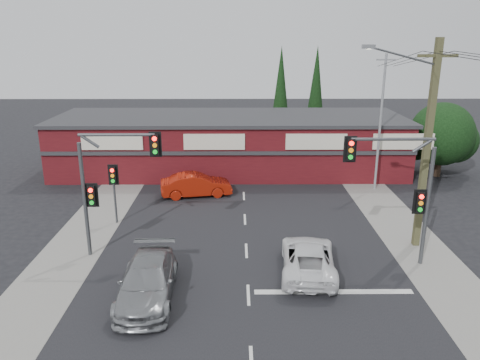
{
  "coord_description": "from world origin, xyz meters",
  "views": [
    {
      "loc": [
        -0.45,
        -18.42,
        10.05
      ],
      "look_at": [
        -0.31,
        3.0,
        3.43
      ],
      "focal_mm": 35.0,
      "sensor_mm": 36.0,
      "label": 1
    }
  ],
  "objects_px": {
    "silver_suv": "(147,281)",
    "red_sedan": "(196,185)",
    "shop_building": "(230,143)",
    "utility_pole": "(425,140)",
    "white_suv": "(308,258)"
  },
  "relations": [
    {
      "from": "white_suv",
      "to": "utility_pole",
      "type": "distance_m",
      "value": 7.88
    },
    {
      "from": "silver_suv",
      "to": "shop_building",
      "type": "relative_size",
      "value": 0.19
    },
    {
      "from": "silver_suv",
      "to": "red_sedan",
      "type": "bearing_deg",
      "value": 83.87
    },
    {
      "from": "shop_building",
      "to": "utility_pole",
      "type": "height_order",
      "value": "utility_pole"
    },
    {
      "from": "silver_suv",
      "to": "utility_pole",
      "type": "bearing_deg",
      "value": 19.51
    },
    {
      "from": "white_suv",
      "to": "shop_building",
      "type": "xyz_separation_m",
      "value": [
        -3.68,
        16.75,
        1.45
      ]
    },
    {
      "from": "utility_pole",
      "to": "white_suv",
      "type": "bearing_deg",
      "value": -154.13
    },
    {
      "from": "white_suv",
      "to": "shop_building",
      "type": "distance_m",
      "value": 17.21
    },
    {
      "from": "shop_building",
      "to": "utility_pole",
      "type": "xyz_separation_m",
      "value": [
        9.36,
        -14.0,
        3.26
      ]
    },
    {
      "from": "white_suv",
      "to": "utility_pole",
      "type": "relative_size",
      "value": 0.49
    },
    {
      "from": "white_suv",
      "to": "silver_suv",
      "type": "bearing_deg",
      "value": 23.41
    },
    {
      "from": "silver_suv",
      "to": "white_suv",
      "type": "bearing_deg",
      "value": 15.64
    },
    {
      "from": "silver_suv",
      "to": "red_sedan",
      "type": "relative_size",
      "value": 1.14
    },
    {
      "from": "shop_building",
      "to": "utility_pole",
      "type": "relative_size",
      "value": 2.73
    },
    {
      "from": "silver_suv",
      "to": "red_sedan",
      "type": "xyz_separation_m",
      "value": [
        0.89,
        12.52,
        -0.0
      ]
    }
  ]
}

